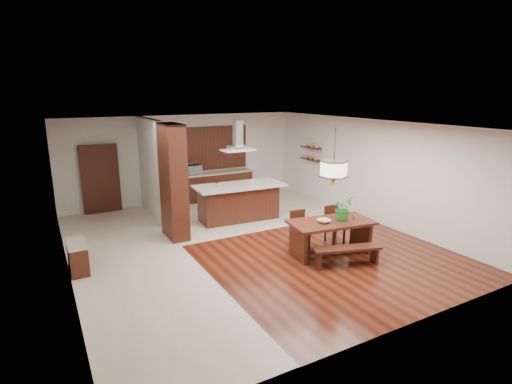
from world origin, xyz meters
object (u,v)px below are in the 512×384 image
kitchen_island (239,202)px  range_hood (238,135)px  fruit_bowl (324,221)px  dining_bench (347,256)px  foliage_plant (342,208)px  hallway_console (78,257)px  pendant_lantern (334,158)px  dining_chair_left (300,230)px  dining_chair_right (335,225)px  island_cup (253,182)px  dining_table (331,230)px  microwave (192,170)px

kitchen_island → range_hood: bearing=93.7°
fruit_bowl → kitchen_island: 3.33m
dining_bench → foliage_plant: 1.14m
hallway_console → pendant_lantern: bearing=-19.1°
foliage_plant → fruit_bowl: (-0.51, 0.02, -0.24)m
kitchen_island → foliage_plant: bearing=-69.4°
dining_chair_left → dining_chair_right: 0.95m
hallway_console → island_cup: island_cup is taller
island_cup → dining_table: bearing=-84.5°
island_cup → microwave: (-0.90, 2.63, 0.00)m
kitchen_island → pendant_lantern: bearing=-74.0°
hallway_console → range_hood: (4.47, 1.49, 2.15)m
fruit_bowl → island_cup: (-0.09, 3.17, 0.28)m
dining_bench → range_hood: 4.60m
fruit_bowl → foliage_plant: bearing=-1.9°
pendant_lantern → microwave: bearing=101.7°
dining_bench → microwave: (-1.11, 6.47, 0.90)m
dining_bench → kitchen_island: size_ratio=0.56×
hallway_console → foliage_plant: bearing=-18.4°
dining_chair_right → pendant_lantern: (-0.55, -0.51, 1.79)m
kitchen_island → range_hood: (-0.00, 0.00, 1.92)m
foliage_plant → dining_table: bearing=175.6°
fruit_bowl → island_cup: island_cup is taller
dining_chair_left → dining_bench: bearing=-69.8°
fruit_bowl → dining_chair_right: bearing=33.6°
dining_bench → dining_chair_right: size_ratio=1.62×
dining_chair_left → kitchen_island: 2.66m
kitchen_island → microwave: 2.62m
dining_chair_right → foliage_plant: bearing=-114.3°
hallway_console → foliage_plant: 5.81m
dining_table → island_cup: bearing=95.5°
island_cup → microwave: 2.78m
dining_chair_right → microwave: size_ratio=1.59×
hallway_console → dining_chair_right: size_ratio=0.96×
dining_bench → foliage_plant: (0.39, 0.66, 0.85)m
fruit_bowl → microwave: (-0.99, 5.79, 0.28)m
dining_table → dining_bench: dining_table is taller
dining_table → dining_chair_left: (-0.39, 0.64, -0.13)m
dining_chair_right → range_hood: size_ratio=1.02×
range_hood → dining_chair_right: bearing=-65.4°
dining_table → foliage_plant: foliage_plant is taller
dining_bench → range_hood: bearing=98.9°
dining_bench → microwave: 6.62m
range_hood → island_cup: size_ratio=7.37×
pendant_lantern → range_hood: (-0.72, 3.28, 0.22)m
dining_chair_left → foliage_plant: foliage_plant is taller
dining_chair_right → island_cup: (-0.85, 2.65, 0.65)m
dining_chair_right → hallway_console: bearing=169.6°
range_hood → microwave: size_ratio=1.56×
foliage_plant → range_hood: 3.73m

